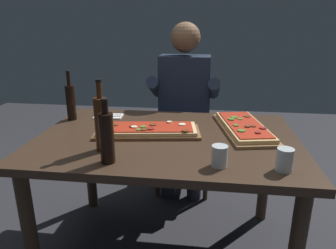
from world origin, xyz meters
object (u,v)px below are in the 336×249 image
at_px(vinegar_bottle_green, 101,123).
at_px(tumbler_far_side, 284,161).
at_px(diner_chair, 185,129).
at_px(pizza_rectangular_left, 244,127).
at_px(tumbler_near_camera, 220,156).
at_px(wine_bottle_dark, 71,101).
at_px(seated_diner, 184,102).
at_px(dining_table, 167,152).
at_px(pizza_rectangular_front, 148,130).
at_px(oil_bottle_amber, 107,137).

bearing_deg(vinegar_bottle_green, tumbler_far_side, -7.98).
distance_m(tumbler_far_side, diner_chair, 1.33).
distance_m(pizza_rectangular_left, tumbler_near_camera, 0.51).
bearing_deg(wine_bottle_dark, seated_diner, 37.56).
distance_m(vinegar_bottle_green, tumbler_near_camera, 0.57).
bearing_deg(tumbler_near_camera, pizza_rectangular_left, 72.68).
relative_size(wine_bottle_dark, vinegar_bottle_green, 0.90).
bearing_deg(wine_bottle_dark, dining_table, -19.25).
bearing_deg(seated_diner, tumbler_near_camera, -77.43).
relative_size(wine_bottle_dark, tumbler_near_camera, 3.29).
height_order(pizza_rectangular_front, diner_chair, diner_chair).
distance_m(tumbler_far_side, seated_diner, 1.19).
height_order(oil_bottle_amber, seated_diner, seated_diner).
height_order(diner_chair, seated_diner, seated_diner).
bearing_deg(diner_chair, vinegar_bottle_green, -106.19).
height_order(dining_table, seated_diner, seated_diner).
bearing_deg(wine_bottle_dark, pizza_rectangular_left, -4.02).
bearing_deg(seated_diner, oil_bottle_amber, -102.73).
relative_size(pizza_rectangular_front, oil_bottle_amber, 2.08).
relative_size(wine_bottle_dark, tumbler_far_side, 3.15).
height_order(pizza_rectangular_left, seated_diner, seated_diner).
relative_size(oil_bottle_amber, tumbler_near_camera, 3.07).
xyz_separation_m(dining_table, tumbler_far_side, (0.54, -0.34, 0.14)).
relative_size(pizza_rectangular_left, diner_chair, 0.67).
distance_m(oil_bottle_amber, tumbler_near_camera, 0.49).
bearing_deg(tumbler_far_side, dining_table, 147.56).
xyz_separation_m(pizza_rectangular_left, diner_chair, (-0.39, 0.71, -0.27)).
bearing_deg(wine_bottle_dark, tumbler_near_camera, -31.56).
bearing_deg(dining_table, pizza_rectangular_left, 19.22).
distance_m(oil_bottle_amber, diner_chair, 1.29).
height_order(dining_table, oil_bottle_amber, oil_bottle_amber).
bearing_deg(wine_bottle_dark, diner_chair, 43.49).
distance_m(pizza_rectangular_front, pizza_rectangular_left, 0.55).
bearing_deg(oil_bottle_amber, seated_diner, 77.27).
bearing_deg(tumbler_near_camera, dining_table, 129.04).
bearing_deg(tumbler_near_camera, oil_bottle_amber, -177.43).
height_order(vinegar_bottle_green, tumbler_far_side, vinegar_bottle_green).
height_order(oil_bottle_amber, tumbler_far_side, oil_bottle_amber).
bearing_deg(tumbler_near_camera, seated_diner, 102.57).
relative_size(oil_bottle_amber, diner_chair, 0.33).
distance_m(pizza_rectangular_left, seated_diner, 0.71).
height_order(dining_table, tumbler_near_camera, tumbler_near_camera).
bearing_deg(wine_bottle_dark, vinegar_bottle_green, -51.77).
height_order(pizza_rectangular_left, vinegar_bottle_green, vinegar_bottle_green).
relative_size(oil_bottle_amber, vinegar_bottle_green, 0.84).
relative_size(dining_table, wine_bottle_dark, 4.52).
bearing_deg(tumbler_far_side, vinegar_bottle_green, 172.02).
height_order(oil_bottle_amber, vinegar_bottle_green, vinegar_bottle_green).
relative_size(vinegar_bottle_green, seated_diner, 0.26).
bearing_deg(pizza_rectangular_front, tumbler_far_side, -29.63).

